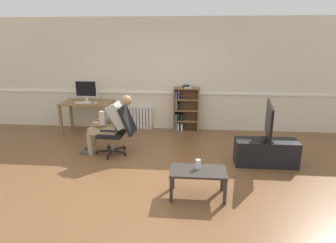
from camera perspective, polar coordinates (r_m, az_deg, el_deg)
The scene contains 14 objects.
ground_plane at distance 4.85m, azimuth -2.67°, elevation -10.77°, with size 18.00×18.00×0.00m, color brown.
back_wall at distance 7.01m, azimuth 0.04°, elevation 9.28°, with size 12.00×0.13×2.70m.
computer_desk at distance 7.07m, azimuth -15.84°, elevation 2.95°, with size 1.20×0.67×0.76m.
imac_monitor at distance 7.07m, azimuth -16.13°, elevation 6.21°, with size 0.53×0.14×0.50m.
keyboard at distance 6.93m, azimuth -16.62°, elevation 3.63°, with size 0.37×0.12×0.02m, color white.
computer_mouse at distance 6.84m, azimuth -14.25°, elevation 3.71°, with size 0.06×0.10×0.03m, color white.
bookshelf at distance 6.93m, azimuth 3.33°, elevation 2.32°, with size 0.61×0.29×1.14m.
radiator at distance 7.21m, azimuth -6.03°, elevation 0.72°, with size 0.70×0.08×0.56m.
office_chair at distance 5.59m, azimuth -9.86°, elevation -1.43°, with size 0.80×0.62×0.98m.
person_seated at distance 5.61m, azimuth -11.52°, elevation -0.21°, with size 1.06×0.40×1.19m.
tv_stand at distance 5.44m, azimuth 19.02°, elevation -5.90°, with size 1.09×0.41×0.47m.
tv_screen at distance 5.26m, azimuth 19.62°, elevation -0.01°, with size 0.25×0.98×0.66m.
coffee_table at distance 4.14m, azimuth 6.05°, elevation -10.42°, with size 0.80×0.44×0.41m.
drinking_glass at distance 4.14m, azimuth 6.05°, elevation -8.50°, with size 0.07×0.07×0.14m, color silver.
Camera 1 is at (0.59, -4.28, 2.21)m, focal length 30.37 mm.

